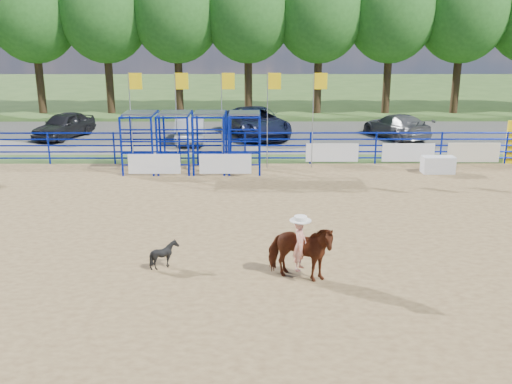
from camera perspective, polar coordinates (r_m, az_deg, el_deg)
ground at (r=16.80m, az=-1.61°, el=-5.22°), size 120.00×120.00×0.00m
arena_dirt at (r=16.79m, az=-1.61°, el=-5.19°), size 30.00×20.00×0.02m
gravel_strip at (r=33.20m, az=-0.91°, el=5.65°), size 40.00×10.00×0.01m
announcer_table at (r=25.83m, az=17.74°, el=2.61°), size 1.37×0.65×0.72m
horse_and_rider at (r=14.24m, az=4.40°, el=-5.62°), size 1.95×1.39×2.34m
calf at (r=15.25m, az=-9.14°, el=-6.19°), size 0.75×0.69×0.73m
car_a at (r=34.20m, az=-18.64°, el=6.36°), size 2.97×4.57×1.45m
car_b at (r=31.43m, az=-6.58°, el=6.26°), size 1.80×4.39×1.41m
car_c at (r=32.86m, az=0.03°, el=7.00°), size 4.34×6.43×1.64m
car_d at (r=33.35m, az=13.83°, el=6.43°), size 3.53×5.05×1.36m
perimeter_fence at (r=16.54m, az=-1.63°, el=-2.81°), size 30.10×20.10×1.50m
chute_assembly at (r=25.05m, az=-5.52°, el=4.97°), size 19.32×2.41×4.20m
treeline at (r=41.64m, az=-0.80°, el=18.24°), size 56.40×6.40×11.24m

